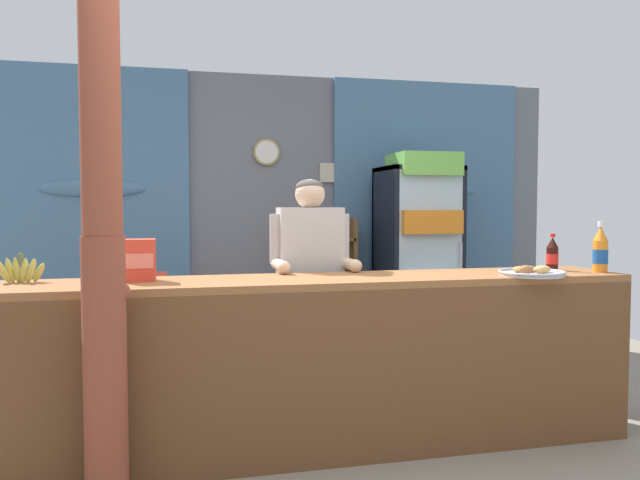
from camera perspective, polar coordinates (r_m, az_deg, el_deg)
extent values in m
plane|color=gray|center=(4.43, -2.52, -15.12)|extent=(7.77, 7.77, 0.00)
cube|color=slate|center=(5.87, -5.70, 2.20)|extent=(5.78, 0.12, 2.59)
cube|color=teal|center=(5.77, -20.01, 5.39)|extent=(1.63, 0.04, 1.91)
ellipsoid|color=teal|center=(5.74, -20.01, 4.44)|extent=(0.90, 0.10, 0.16)
cube|color=teal|center=(6.24, 9.68, 5.34)|extent=(1.87, 0.04, 1.91)
ellipsoid|color=teal|center=(6.21, 9.75, 4.46)|extent=(1.03, 0.10, 0.16)
cylinder|color=tan|center=(5.82, -4.90, 7.98)|extent=(0.24, 0.03, 0.24)
cylinder|color=white|center=(5.81, -4.87, 7.99)|extent=(0.20, 0.01, 0.20)
cube|color=beige|center=(5.94, 1.11, 6.15)|extent=(0.24, 0.02, 0.18)
cube|color=#935B33|center=(3.53, -0.42, -3.77)|extent=(3.68, 0.57, 0.04)
cube|color=brown|center=(3.37, 0.63, -12.63)|extent=(3.68, 0.04, 0.94)
cube|color=brown|center=(4.38, 23.51, -9.20)|extent=(0.08, 0.51, 0.94)
cylinder|color=brown|center=(3.09, -18.98, -11.31)|extent=(0.20, 0.20, 1.25)
cylinder|color=brown|center=(3.04, -19.40, 12.20)|extent=(0.18, 0.18, 1.25)
ellipsoid|color=brown|center=(3.01, -17.42, -4.56)|extent=(0.06, 0.05, 0.08)
cube|color=black|center=(5.99, 7.79, -1.89)|extent=(0.66, 0.04, 1.74)
cube|color=black|center=(5.61, 5.91, -2.21)|extent=(0.04, 0.61, 1.74)
cube|color=black|center=(5.85, 11.65, -2.04)|extent=(0.04, 0.61, 1.74)
cube|color=black|center=(5.71, 8.91, 6.39)|extent=(0.66, 0.61, 0.04)
cube|color=black|center=(5.86, 8.77, -10.23)|extent=(0.66, 0.61, 0.08)
cube|color=silver|center=(5.45, 10.02, -1.87)|extent=(0.60, 0.02, 1.58)
cylinder|color=#B7B7BC|center=(5.54, 12.71, -2.34)|extent=(0.02, 0.02, 0.40)
cube|color=silver|center=(5.75, 8.82, -4.34)|extent=(0.58, 0.53, 0.02)
cube|color=silver|center=(5.62, 9.31, -3.38)|extent=(0.54, 0.49, 0.20)
cube|color=silver|center=(5.71, 8.86, 0.61)|extent=(0.58, 0.53, 0.02)
cube|color=orange|center=(5.59, 9.35, 1.68)|extent=(0.54, 0.49, 0.20)
cube|color=silver|center=(5.71, 8.90, 5.59)|extent=(0.58, 0.53, 0.02)
cube|color=#75C64C|center=(5.60, 9.39, 6.76)|extent=(0.54, 0.49, 0.20)
cube|color=brown|center=(5.64, -1.41, -4.51)|extent=(0.04, 0.28, 1.28)
cube|color=brown|center=(5.75, 2.89, -4.37)|extent=(0.04, 0.28, 1.28)
cube|color=brown|center=(5.65, 0.76, 0.07)|extent=(0.44, 0.28, 0.02)
cylinder|color=brown|center=(5.63, 0.11, 0.71)|extent=(0.07, 0.07, 0.10)
cylinder|color=silver|center=(5.66, 1.41, 0.88)|extent=(0.06, 0.06, 0.13)
cube|color=brown|center=(5.68, 0.76, -3.80)|extent=(0.44, 0.28, 0.02)
cylinder|color=silver|center=(5.66, 0.11, -3.09)|extent=(0.06, 0.06, 0.12)
cylinder|color=silver|center=(5.69, 1.41, -2.89)|extent=(0.07, 0.07, 0.15)
cube|color=brown|center=(5.74, 0.76, -7.61)|extent=(0.44, 0.28, 0.02)
cylinder|color=black|center=(5.71, 0.11, -6.89)|extent=(0.06, 0.06, 0.13)
cylinder|color=black|center=(5.75, 1.40, -6.92)|extent=(0.06, 0.06, 0.11)
cube|color=#E5563D|center=(5.06, -16.04, -7.79)|extent=(0.45, 0.45, 0.04)
cube|color=#E5563D|center=(5.22, -16.02, -5.01)|extent=(0.42, 0.05, 0.40)
cylinder|color=#E5563D|center=(4.93, -18.30, -10.73)|extent=(0.04, 0.04, 0.44)
cylinder|color=#E5563D|center=(4.92, -13.80, -10.69)|extent=(0.04, 0.04, 0.44)
cylinder|color=#E5563D|center=(5.30, -18.04, -9.76)|extent=(0.04, 0.04, 0.44)
cylinder|color=#E5563D|center=(5.29, -13.87, -9.72)|extent=(0.04, 0.04, 0.44)
cube|color=#E5563D|center=(5.05, -18.34, -6.47)|extent=(0.05, 0.40, 0.03)
cube|color=#E5563D|center=(5.04, -13.77, -6.42)|extent=(0.05, 0.40, 0.03)
cylinder|color=#28282D|center=(4.10, -2.12, -10.81)|extent=(0.11, 0.11, 0.80)
cylinder|color=#28282D|center=(4.13, 0.29, -10.68)|extent=(0.11, 0.11, 0.80)
cube|color=#BCB7B2|center=(4.00, -0.92, -1.14)|extent=(0.41, 0.20, 0.57)
sphere|color=#DBB28E|center=(3.99, -0.92, 4.20)|extent=(0.19, 0.19, 0.19)
ellipsoid|color=#4C4742|center=(4.01, -0.95, 4.81)|extent=(0.18, 0.18, 0.10)
cylinder|color=#BCB7B2|center=(3.96, -4.03, 0.12)|extent=(0.08, 0.08, 0.31)
cylinder|color=#DBB28E|center=(3.82, -3.65, -2.35)|extent=(0.07, 0.26, 0.07)
sphere|color=#DBB28E|center=(3.69, -3.30, -2.53)|extent=(0.08, 0.08, 0.08)
cylinder|color=#BCB7B2|center=(4.05, 2.12, 0.19)|extent=(0.08, 0.08, 0.31)
cylinder|color=#DBB28E|center=(3.92, 2.71, -2.21)|extent=(0.07, 0.26, 0.07)
sphere|color=#DBB28E|center=(3.80, 3.26, -2.38)|extent=(0.08, 0.08, 0.08)
cylinder|color=orange|center=(4.17, 24.16, -1.38)|extent=(0.09, 0.09, 0.19)
cone|color=orange|center=(4.17, 24.20, 0.54)|extent=(0.09, 0.09, 0.09)
cylinder|color=white|center=(4.16, 24.22, 1.35)|extent=(0.04, 0.04, 0.03)
cylinder|color=#194C99|center=(4.17, 24.16, -1.38)|extent=(0.09, 0.09, 0.09)
cylinder|color=black|center=(4.19, 20.40, -1.62)|extent=(0.07, 0.07, 0.14)
cone|color=black|center=(4.19, 20.42, -0.21)|extent=(0.07, 0.07, 0.06)
cylinder|color=red|center=(4.18, 20.44, 0.39)|extent=(0.03, 0.03, 0.02)
cylinder|color=red|center=(4.19, 20.40, -1.62)|extent=(0.07, 0.07, 0.06)
cube|color=#E5422D|center=(3.49, -16.26, -1.77)|extent=(0.19, 0.12, 0.23)
cube|color=#FF826D|center=(3.43, -16.31, -1.86)|extent=(0.17, 0.00, 0.08)
cylinder|color=#BCBCC1|center=(3.83, 18.73, -2.98)|extent=(0.36, 0.36, 0.02)
torus|color=#BCBCC1|center=(3.83, 18.73, -2.77)|extent=(0.38, 0.38, 0.02)
ellipsoid|color=tan|center=(3.88, 19.66, -2.49)|extent=(0.08, 0.08, 0.04)
ellipsoid|color=#A36638|center=(3.87, 18.47, -2.51)|extent=(0.09, 0.08, 0.04)
ellipsoid|color=#C68947|center=(3.83, 17.74, -2.56)|extent=(0.08, 0.08, 0.04)
ellipsoid|color=#A36638|center=(3.73, 18.20, -2.60)|extent=(0.09, 0.07, 0.05)
ellipsoid|color=tan|center=(3.78, 19.52, -2.58)|extent=(0.09, 0.07, 0.05)
ellipsoid|color=#CCC14C|center=(3.67, -26.97, -2.49)|extent=(0.11, 0.03, 0.15)
ellipsoid|color=#CCC14C|center=(3.67, -26.38, -2.52)|extent=(0.06, 0.03, 0.14)
ellipsoid|color=#CCC14C|center=(3.66, -25.87, -2.52)|extent=(0.05, 0.03, 0.15)
ellipsoid|color=#CCC14C|center=(3.64, -25.35, -2.57)|extent=(0.05, 0.04, 0.14)
ellipsoid|color=#CCC14C|center=(3.63, -24.82, -2.58)|extent=(0.07, 0.04, 0.14)
ellipsoid|color=#CCC14C|center=(3.64, -24.23, -2.71)|extent=(0.08, 0.04, 0.12)
cylinder|color=olive|center=(3.65, -25.62, -1.48)|extent=(0.02, 0.02, 0.05)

